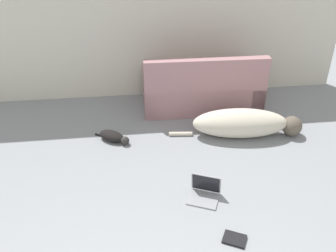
{
  "coord_description": "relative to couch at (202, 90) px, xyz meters",
  "views": [
    {
      "loc": [
        0.09,
        -0.95,
        2.69
      ],
      "look_at": [
        0.48,
        2.23,
        0.74
      ],
      "focal_mm": 40.0,
      "sensor_mm": 36.0,
      "label": 1
    }
  ],
  "objects": [
    {
      "name": "wall_back",
      "position": [
        -1.19,
        0.56,
        0.94
      ],
      "size": [
        6.9,
        0.06,
        2.43
      ],
      "color": "beige",
      "rests_on": "ground_plane"
    },
    {
      "name": "dog",
      "position": [
        0.4,
        -0.85,
        -0.1
      ],
      "size": [
        1.76,
        0.57,
        0.37
      ],
      "rotation": [
        0.0,
        0.0,
        6.18
      ],
      "color": "beige",
      "rests_on": "ground_plane"
    },
    {
      "name": "book_black",
      "position": [
        -0.2,
        -2.58,
        -0.26
      ],
      "size": [
        0.26,
        0.24,
        0.02
      ],
      "rotation": [
        0.0,
        0.0,
        -0.48
      ],
      "color": "black",
      "rests_on": "ground_plane"
    },
    {
      "name": "couch",
      "position": [
        0.0,
        0.0,
        0.0
      ],
      "size": [
        1.73,
        0.83,
        0.87
      ],
      "rotation": [
        0.0,
        0.0,
        3.12
      ],
      "color": "#A3757A",
      "rests_on": "ground_plane"
    },
    {
      "name": "laptop_open",
      "position": [
        -0.35,
        -1.96,
        -0.2
      ],
      "size": [
        0.4,
        0.38,
        0.24
      ],
      "rotation": [
        0.0,
        0.0,
        -0.42
      ],
      "color": "gray",
      "rests_on": "ground_plane"
    },
    {
      "name": "cat",
      "position": [
        -1.31,
        -0.78,
        -0.21
      ],
      "size": [
        0.47,
        0.38,
        0.13
      ],
      "rotation": [
        0.0,
        0.0,
        5.67
      ],
      "color": "black",
      "rests_on": "ground_plane"
    }
  ]
}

